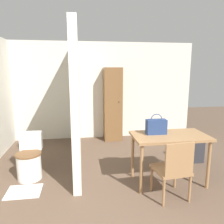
# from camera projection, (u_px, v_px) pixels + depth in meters

# --- Properties ---
(wall_back) EXTENTS (5.18, 0.12, 2.50)m
(wall_back) POSITION_uv_depth(u_px,v_px,m) (96.00, 91.00, 5.76)
(wall_back) COLOR beige
(wall_back) RESTS_ON ground_plane
(partition_wall) EXTENTS (0.12, 2.78, 2.50)m
(partition_wall) POSITION_uv_depth(u_px,v_px,m) (76.00, 98.00, 4.28)
(partition_wall) COLOR beige
(partition_wall) RESTS_ON ground_plane
(dining_table) EXTENTS (1.17, 0.65, 0.80)m
(dining_table) POSITION_uv_depth(u_px,v_px,m) (170.00, 141.00, 3.44)
(dining_table) COLOR #997047
(dining_table) RESTS_ON ground_plane
(wooden_chair) EXTENTS (0.49, 0.49, 0.87)m
(wooden_chair) POSITION_uv_depth(u_px,v_px,m) (174.00, 168.00, 3.00)
(wooden_chair) COLOR #997047
(wooden_chair) RESTS_ON ground_plane
(toilet) EXTENTS (0.41, 0.56, 0.73)m
(toilet) POSITION_uv_depth(u_px,v_px,m) (30.00, 160.00, 3.68)
(toilet) COLOR white
(toilet) RESTS_ON ground_plane
(handbag) EXTENTS (0.32, 0.14, 0.33)m
(handbag) POSITION_uv_depth(u_px,v_px,m) (156.00, 126.00, 3.45)
(handbag) COLOR navy
(handbag) RESTS_ON dining_table
(wooden_cabinet) EXTENTS (0.45, 0.44, 1.86)m
(wooden_cabinet) POSITION_uv_depth(u_px,v_px,m) (113.00, 104.00, 5.59)
(wooden_cabinet) COLOR brown
(wooden_cabinet) RESTS_ON ground_plane
(bath_mat) EXTENTS (0.50, 0.39, 0.01)m
(bath_mat) POSITION_uv_depth(u_px,v_px,m) (24.00, 192.00, 3.27)
(bath_mat) COLOR silver
(bath_mat) RESTS_ON ground_plane
(space_heater) EXTENTS (0.29, 0.21, 0.52)m
(space_heater) POSITION_uv_depth(u_px,v_px,m) (195.00, 149.00, 4.32)
(space_heater) COLOR #2D2D33
(space_heater) RESTS_ON ground_plane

